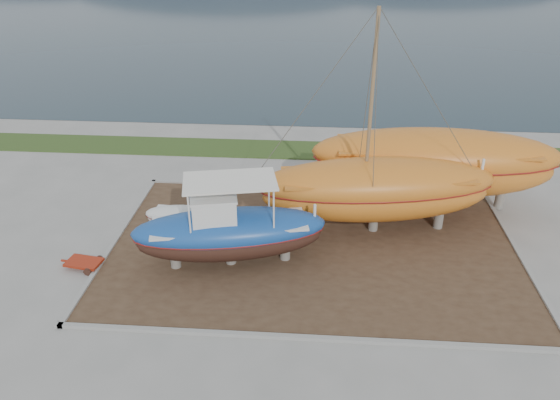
# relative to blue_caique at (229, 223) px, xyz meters

# --- Properties ---
(ground) EXTENTS (140.00, 140.00, 0.00)m
(ground) POSITION_rel_blue_caique_xyz_m (3.51, -2.44, -2.02)
(ground) COLOR gray
(ground) RESTS_ON ground
(dirt_patch) EXTENTS (18.00, 12.00, 0.06)m
(dirt_patch) POSITION_rel_blue_caique_xyz_m (3.51, 1.56, -1.99)
(dirt_patch) COLOR #422D1E
(dirt_patch) RESTS_ON ground
(curb_frame) EXTENTS (18.60, 12.60, 0.15)m
(curb_frame) POSITION_rel_blue_caique_xyz_m (3.51, 1.56, -1.95)
(curb_frame) COLOR gray
(curb_frame) RESTS_ON ground
(grass_strip) EXTENTS (44.00, 3.00, 0.08)m
(grass_strip) POSITION_rel_blue_caique_xyz_m (3.51, 13.06, -1.98)
(grass_strip) COLOR #284219
(grass_strip) RESTS_ON ground
(sea) EXTENTS (260.00, 100.00, 0.04)m
(sea) POSITION_rel_blue_caique_xyz_m (3.51, 67.56, -2.02)
(sea) COLOR #1C2E39
(sea) RESTS_ON ground
(blue_caique) EXTENTS (8.49, 4.14, 3.92)m
(blue_caique) POSITION_rel_blue_caique_xyz_m (0.00, 0.00, 0.00)
(blue_caique) COLOR #184998
(blue_caique) RESTS_ON dirt_patch
(white_dinghy) EXTENTS (4.19, 1.79, 1.23)m
(white_dinghy) POSITION_rel_blue_caique_xyz_m (-2.37, 2.39, -1.34)
(white_dinghy) COLOR silver
(white_dinghy) RESTS_ON dirt_patch
(orange_sailboat) EXTENTS (11.31, 4.80, 10.17)m
(orange_sailboat) POSITION_rel_blue_caique_xyz_m (6.31, 3.26, 3.13)
(orange_sailboat) COLOR #C76C1E
(orange_sailboat) RESTS_ON dirt_patch
(orange_bare_hull) EXTENTS (12.20, 3.69, 4.00)m
(orange_bare_hull) POSITION_rel_blue_caique_xyz_m (9.36, 5.94, 0.04)
(orange_bare_hull) COLOR #C76C1E
(orange_bare_hull) RESTS_ON dirt_patch
(red_trailer) EXTENTS (2.33, 1.43, 0.31)m
(red_trailer) POSITION_rel_blue_caique_xyz_m (-6.22, -0.75, -1.87)
(red_trailer) COLOR #A32812
(red_trailer) RESTS_ON ground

